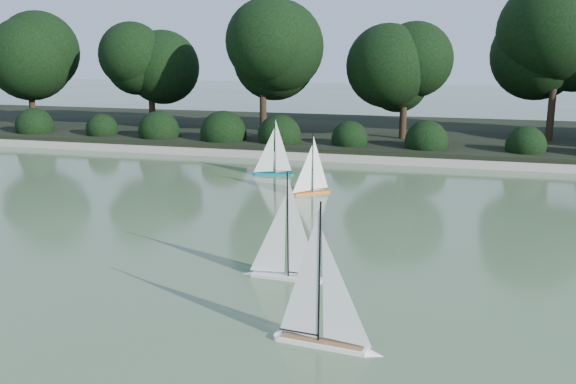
{
  "coord_description": "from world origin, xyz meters",
  "views": [
    {
      "loc": [
        2.51,
        -7.01,
        3.01
      ],
      "look_at": [
        -0.0,
        2.45,
        0.7
      ],
      "focal_mm": 40.0,
      "sensor_mm": 36.0,
      "label": 1
    }
  ],
  "objects_px": {
    "sailboat_white_b": "(331,325)",
    "sailboat_white_a": "(279,261)",
    "sailboat_orange": "(308,184)",
    "sailboat_teal": "(270,165)"
  },
  "relations": [
    {
      "from": "sailboat_white_b",
      "to": "sailboat_orange",
      "type": "height_order",
      "value": "sailboat_white_b"
    },
    {
      "from": "sailboat_orange",
      "to": "sailboat_teal",
      "type": "relative_size",
      "value": 0.92
    },
    {
      "from": "sailboat_white_a",
      "to": "sailboat_teal",
      "type": "bearing_deg",
      "value": 107.45
    },
    {
      "from": "sailboat_white_b",
      "to": "sailboat_orange",
      "type": "bearing_deg",
      "value": 105.08
    },
    {
      "from": "sailboat_white_a",
      "to": "sailboat_orange",
      "type": "distance_m",
      "value": 4.72
    },
    {
      "from": "sailboat_white_b",
      "to": "sailboat_white_a",
      "type": "bearing_deg",
      "value": 120.6
    },
    {
      "from": "sailboat_orange",
      "to": "sailboat_teal",
      "type": "distance_m",
      "value": 2.09
    },
    {
      "from": "sailboat_orange",
      "to": "sailboat_teal",
      "type": "height_order",
      "value": "sailboat_teal"
    },
    {
      "from": "sailboat_white_b",
      "to": "sailboat_teal",
      "type": "xyz_separation_m",
      "value": [
        -3.01,
        8.05,
        -0.02
      ]
    },
    {
      "from": "sailboat_white_a",
      "to": "sailboat_orange",
      "type": "relative_size",
      "value": 1.15
    }
  ]
}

